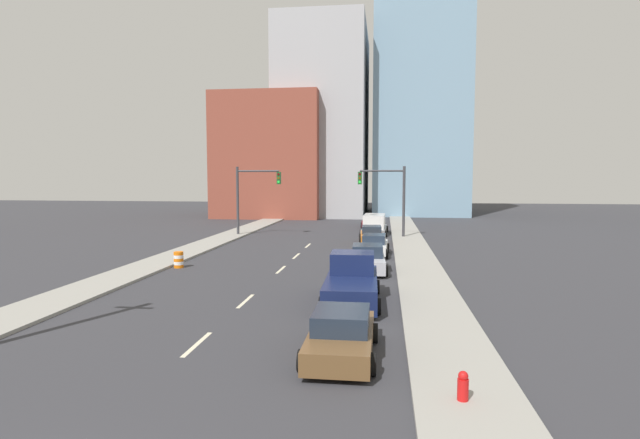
{
  "coord_description": "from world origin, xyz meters",
  "views": [
    {
      "loc": [
        5.88,
        -5.82,
        5.31
      ],
      "look_at": [
        1.17,
        30.68,
        2.2
      ],
      "focal_mm": 28.0,
      "sensor_mm": 36.0,
      "label": 1
    }
  ],
  "objects_px": {
    "traffic_barrel": "(179,260)",
    "pickup_truck_navy": "(352,283)",
    "box_truck_gray": "(374,225)",
    "sedan_maroon": "(371,221)",
    "sedan_silver": "(367,259)",
    "sedan_orange": "(371,235)",
    "sedan_brown": "(341,335)",
    "traffic_signal_left": "(250,191)",
    "fire_hydrant": "(463,389)",
    "sedan_white": "(374,246)",
    "traffic_signal_right": "(391,192)"
  },
  "relations": [
    {
      "from": "sedan_white",
      "to": "sedan_maroon",
      "type": "distance_m",
      "value": 19.24
    },
    {
      "from": "fire_hydrant",
      "to": "traffic_signal_left",
      "type": "bearing_deg",
      "value": 113.25
    },
    {
      "from": "box_truck_gray",
      "to": "sedan_brown",
      "type": "bearing_deg",
      "value": -88.55
    },
    {
      "from": "pickup_truck_navy",
      "to": "sedan_orange",
      "type": "distance_m",
      "value": 19.15
    },
    {
      "from": "sedan_silver",
      "to": "sedan_white",
      "type": "height_order",
      "value": "sedan_silver"
    },
    {
      "from": "traffic_barrel",
      "to": "pickup_truck_navy",
      "type": "xyz_separation_m",
      "value": [
        10.65,
        -6.77,
        0.35
      ]
    },
    {
      "from": "sedan_brown",
      "to": "pickup_truck_navy",
      "type": "distance_m",
      "value": 6.53
    },
    {
      "from": "sedan_brown",
      "to": "pickup_truck_navy",
      "type": "bearing_deg",
      "value": 91.13
    },
    {
      "from": "traffic_signal_right",
      "to": "sedan_white",
      "type": "relative_size",
      "value": 1.38
    },
    {
      "from": "sedan_silver",
      "to": "sedan_orange",
      "type": "relative_size",
      "value": 1.0
    },
    {
      "from": "traffic_signal_left",
      "to": "traffic_barrel",
      "type": "xyz_separation_m",
      "value": [
        0.16,
        -16.41,
        -3.58
      ]
    },
    {
      "from": "traffic_barrel",
      "to": "pickup_truck_navy",
      "type": "relative_size",
      "value": 0.17
    },
    {
      "from": "fire_hydrant",
      "to": "sedan_white",
      "type": "relative_size",
      "value": 0.18
    },
    {
      "from": "fire_hydrant",
      "to": "sedan_maroon",
      "type": "relative_size",
      "value": 0.19
    },
    {
      "from": "traffic_signal_left",
      "to": "pickup_truck_navy",
      "type": "xyz_separation_m",
      "value": [
        10.81,
        -23.18,
        -3.23
      ]
    },
    {
      "from": "sedan_white",
      "to": "fire_hydrant",
      "type": "bearing_deg",
      "value": -81.74
    },
    {
      "from": "box_truck_gray",
      "to": "traffic_signal_left",
      "type": "bearing_deg",
      "value": -165.64
    },
    {
      "from": "traffic_barrel",
      "to": "sedan_brown",
      "type": "height_order",
      "value": "sedan_brown"
    },
    {
      "from": "pickup_truck_navy",
      "to": "sedan_maroon",
      "type": "bearing_deg",
      "value": 88.59
    },
    {
      "from": "traffic_barrel",
      "to": "pickup_truck_navy",
      "type": "bearing_deg",
      "value": -32.46
    },
    {
      "from": "pickup_truck_navy",
      "to": "sedan_maroon",
      "type": "xyz_separation_m",
      "value": [
        -0.0,
        32.3,
        -0.18
      ]
    },
    {
      "from": "sedan_brown",
      "to": "box_truck_gray",
      "type": "height_order",
      "value": "box_truck_gray"
    },
    {
      "from": "pickup_truck_navy",
      "to": "box_truck_gray",
      "type": "height_order",
      "value": "pickup_truck_navy"
    },
    {
      "from": "sedan_white",
      "to": "traffic_barrel",
      "type": "bearing_deg",
      "value": -149.02
    },
    {
      "from": "pickup_truck_navy",
      "to": "box_truck_gray",
      "type": "xyz_separation_m",
      "value": [
        0.45,
        25.64,
        0.06
      ]
    },
    {
      "from": "fire_hydrant",
      "to": "sedan_silver",
      "type": "distance_m",
      "value": 16.65
    },
    {
      "from": "sedan_silver",
      "to": "box_truck_gray",
      "type": "xyz_separation_m",
      "value": [
        0.01,
        18.65,
        0.2
      ]
    },
    {
      "from": "traffic_signal_right",
      "to": "pickup_truck_navy",
      "type": "bearing_deg",
      "value": -94.65
    },
    {
      "from": "sedan_white",
      "to": "sedan_orange",
      "type": "bearing_deg",
      "value": 95.09
    },
    {
      "from": "sedan_brown",
      "to": "traffic_signal_right",
      "type": "bearing_deg",
      "value": 86.73
    },
    {
      "from": "traffic_signal_left",
      "to": "traffic_barrel",
      "type": "relative_size",
      "value": 6.61
    },
    {
      "from": "traffic_signal_left",
      "to": "sedan_maroon",
      "type": "distance_m",
      "value": 14.54
    },
    {
      "from": "traffic_signal_left",
      "to": "sedan_orange",
      "type": "relative_size",
      "value": 1.42
    },
    {
      "from": "traffic_barrel",
      "to": "sedan_maroon",
      "type": "bearing_deg",
      "value": 67.37
    },
    {
      "from": "sedan_brown",
      "to": "traffic_signal_left",
      "type": "bearing_deg",
      "value": 110.32
    },
    {
      "from": "sedan_orange",
      "to": "sedan_brown",
      "type": "bearing_deg",
      "value": -93.5
    },
    {
      "from": "traffic_signal_right",
      "to": "pickup_truck_navy",
      "type": "distance_m",
      "value": 23.48
    },
    {
      "from": "traffic_signal_right",
      "to": "box_truck_gray",
      "type": "xyz_separation_m",
      "value": [
        -1.44,
        2.46,
        -3.17
      ]
    },
    {
      "from": "traffic_signal_right",
      "to": "sedan_silver",
      "type": "distance_m",
      "value": 16.6
    },
    {
      "from": "sedan_orange",
      "to": "traffic_barrel",
      "type": "bearing_deg",
      "value": -134.58
    },
    {
      "from": "box_truck_gray",
      "to": "sedan_maroon",
      "type": "bearing_deg",
      "value": 95.92
    },
    {
      "from": "sedan_maroon",
      "to": "traffic_barrel",
      "type": "bearing_deg",
      "value": -110.26
    },
    {
      "from": "sedan_orange",
      "to": "box_truck_gray",
      "type": "xyz_separation_m",
      "value": [
        0.11,
        6.49,
        0.24
      ]
    },
    {
      "from": "pickup_truck_navy",
      "to": "sedan_orange",
      "type": "xyz_separation_m",
      "value": [
        0.34,
        19.15,
        -0.18
      ]
    },
    {
      "from": "sedan_maroon",
      "to": "fire_hydrant",
      "type": "bearing_deg",
      "value": -83.24
    },
    {
      "from": "fire_hydrant",
      "to": "sedan_silver",
      "type": "xyz_separation_m",
      "value": [
        -2.77,
        16.41,
        0.28
      ]
    },
    {
      "from": "sedan_white",
      "to": "box_truck_gray",
      "type": "relative_size",
      "value": 0.71
    },
    {
      "from": "traffic_signal_left",
      "to": "sedan_brown",
      "type": "height_order",
      "value": "traffic_signal_left"
    },
    {
      "from": "fire_hydrant",
      "to": "box_truck_gray",
      "type": "height_order",
      "value": "box_truck_gray"
    },
    {
      "from": "pickup_truck_navy",
      "to": "box_truck_gray",
      "type": "bearing_deg",
      "value": 87.58
    }
  ]
}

